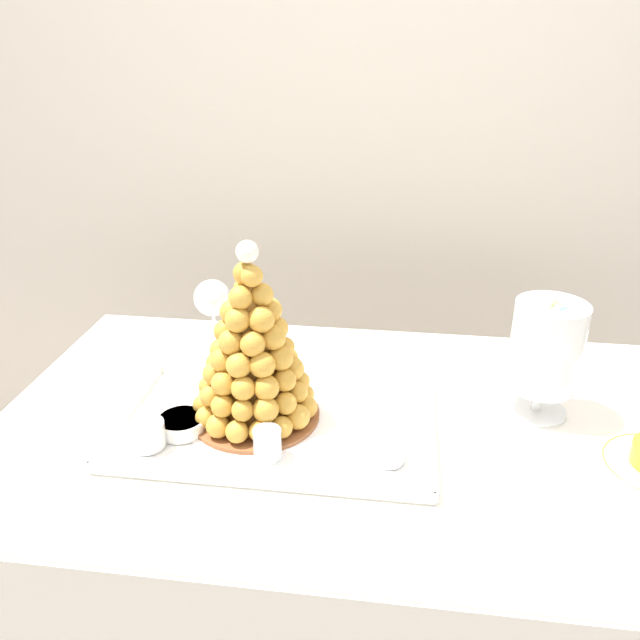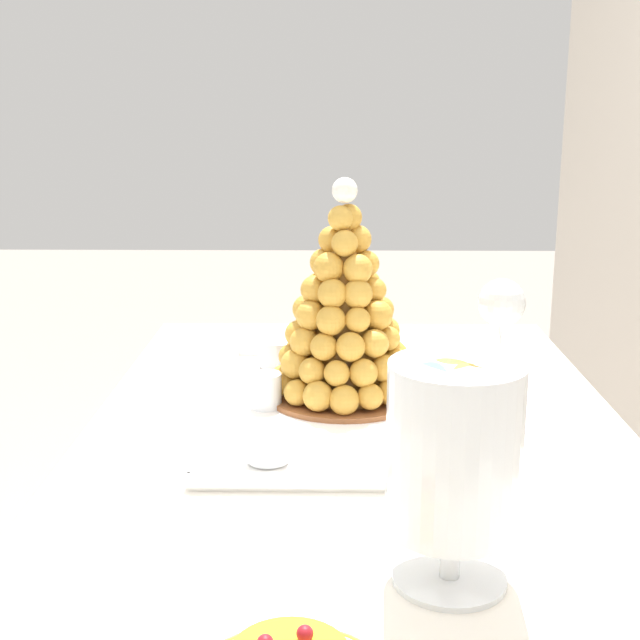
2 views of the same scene
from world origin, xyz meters
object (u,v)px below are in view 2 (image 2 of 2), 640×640
object	(u,v)px
macaron_goblet	(453,450)
wine_glass	(502,304)
dessert_cup_left	(278,354)
croquembouche	(344,315)
dessert_cup_centre	(268,446)
serving_tray	(326,408)
creme_brulee_ramekin	(307,365)
dessert_cup_mid_left	(266,392)

from	to	relation	value
macaron_goblet	wine_glass	distance (m)	0.71
dessert_cup_left	wine_glass	size ratio (longest dim) A/B	0.38
macaron_goblet	dessert_cup_left	bearing A→B (deg)	-163.01
croquembouche	wine_glass	xyz separation A→B (m)	(-0.16, 0.27, -0.02)
dessert_cup_left	macaron_goblet	bearing A→B (deg)	16.99
dessert_cup_left	dessert_cup_centre	world-z (taller)	same
serving_tray	dessert_cup_centre	xyz separation A→B (m)	(0.21, -0.07, 0.02)
serving_tray	dessert_cup_centre	world-z (taller)	dessert_cup_centre
serving_tray	wine_glass	bearing A→B (deg)	123.84
dessert_cup_left	creme_brulee_ramekin	world-z (taller)	dessert_cup_left
croquembouche	creme_brulee_ramekin	distance (m)	0.18
croquembouche	dessert_cup_left	xyz separation A→B (m)	(-0.17, -0.11, -0.11)
dessert_cup_centre	creme_brulee_ramekin	distance (m)	0.38
dessert_cup_left	dessert_cup_centre	size ratio (longest dim) A/B	1.17
macaron_goblet	creme_brulee_ramekin	bearing A→B (deg)	-166.30
serving_tray	dessert_cup_mid_left	size ratio (longest dim) A/B	10.67
croquembouche	dessert_cup_left	size ratio (longest dim) A/B	5.47
dessert_cup_mid_left	wine_glass	bearing A→B (deg)	117.66
dessert_cup_left	wine_glass	bearing A→B (deg)	88.67
dessert_cup_centre	creme_brulee_ramekin	world-z (taller)	dessert_cup_centre
creme_brulee_ramekin	wine_glass	size ratio (longest dim) A/B	0.55
dessert_cup_left	macaron_goblet	world-z (taller)	macaron_goblet
dessert_cup_mid_left	croquembouche	bearing A→B (deg)	112.03
dessert_cup_centre	wine_glass	size ratio (longest dim) A/B	0.32
dessert_cup_left	wine_glass	distance (m)	0.40
serving_tray	dessert_cup_mid_left	distance (m)	0.10
dessert_cup_mid_left	creme_brulee_ramekin	size ratio (longest dim) A/B	0.59
dessert_cup_left	dessert_cup_centre	bearing A→B (deg)	1.86
wine_glass	dessert_cup_mid_left	bearing A→B (deg)	-62.34
serving_tray	dessert_cup_centre	distance (m)	0.22
macaron_goblet	serving_tray	bearing A→B (deg)	-165.50
dessert_cup_mid_left	macaron_goblet	xyz separation A→B (m)	(0.48, 0.22, 0.11)
serving_tray	creme_brulee_ramekin	world-z (taller)	creme_brulee_ramekin
dessert_cup_mid_left	wine_glass	world-z (taller)	wine_glass
creme_brulee_ramekin	macaron_goblet	xyz separation A→B (m)	(0.65, 0.16, 0.12)
dessert_cup_left	macaron_goblet	size ratio (longest dim) A/B	0.27
dessert_cup_centre	dessert_cup_left	bearing A→B (deg)	-178.14
dessert_cup_left	dessert_cup_centre	xyz separation A→B (m)	(0.42, 0.01, 0.00)
serving_tray	macaron_goblet	world-z (taller)	macaron_goblet
wine_glass	creme_brulee_ramekin	bearing A→B (deg)	-84.11
creme_brulee_ramekin	macaron_goblet	bearing A→B (deg)	13.70
serving_tray	creme_brulee_ramekin	distance (m)	0.17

